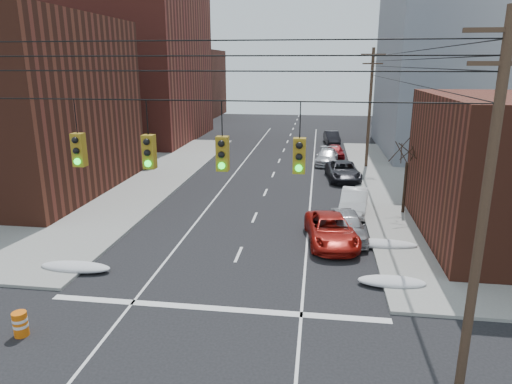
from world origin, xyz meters
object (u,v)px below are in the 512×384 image
(parked_car_f, at_px, (332,138))
(lot_car_b, at_px, (129,161))
(parked_car_d, at_px, (327,157))
(parked_car_e, at_px, (336,151))
(parked_car_c, at_px, (343,171))
(lot_car_c, at_px, (2,184))
(construction_barrel, at_px, (20,324))
(lot_car_a, at_px, (64,178))
(lot_car_d, at_px, (83,166))
(parked_car_b, at_px, (354,202))
(red_pickup, at_px, (331,230))
(parked_car_a, at_px, (347,225))

(parked_car_f, bearing_deg, lot_car_b, -144.35)
(parked_car_d, height_order, parked_car_e, parked_car_d)
(parked_car_c, relative_size, lot_car_c, 1.07)
(lot_car_b, bearing_deg, construction_barrel, 176.80)
(lot_car_a, height_order, lot_car_c, lot_car_a)
(parked_car_c, bearing_deg, parked_car_f, 85.63)
(parked_car_d, distance_m, lot_car_c, 28.39)
(parked_car_f, xyz_separation_m, lot_car_d, (-22.34, -19.73, 0.08))
(lot_car_a, bearing_deg, lot_car_c, 108.88)
(parked_car_d, xyz_separation_m, parked_car_e, (0.95, 3.56, -0.06))
(lot_car_c, bearing_deg, parked_car_c, -79.40)
(parked_car_d, height_order, parked_car_f, parked_car_f)
(parked_car_b, distance_m, lot_car_c, 25.96)
(lot_car_b, bearing_deg, parked_car_b, -134.81)
(red_pickup, bearing_deg, parked_car_c, 77.49)
(parked_car_f, height_order, lot_car_c, lot_car_c)
(parked_car_c, bearing_deg, parked_car_d, 95.64)
(parked_car_e, xyz_separation_m, lot_car_d, (-22.55, -11.07, 0.17))
(parked_car_e, relative_size, lot_car_c, 0.76)
(red_pickup, distance_m, construction_barrel, 15.56)
(lot_car_b, bearing_deg, lot_car_c, 129.45)
(parked_car_a, bearing_deg, lot_car_a, 153.88)
(lot_car_a, height_order, construction_barrel, lot_car_a)
(parked_car_f, distance_m, lot_car_d, 29.80)
(red_pickup, relative_size, lot_car_c, 1.06)
(parked_car_c, height_order, parked_car_d, parked_car_c)
(parked_car_f, bearing_deg, parked_car_e, -95.27)
(parked_car_f, height_order, construction_barrel, parked_car_f)
(parked_car_b, xyz_separation_m, lot_car_d, (-23.20, 7.73, 0.06))
(parked_car_e, distance_m, lot_car_c, 31.14)
(red_pickup, distance_m, parked_car_f, 33.06)
(lot_car_d, relative_size, construction_barrel, 4.33)
(parked_car_f, distance_m, construction_barrel, 45.31)
(lot_car_a, distance_m, lot_car_c, 4.35)
(construction_barrel, bearing_deg, lot_car_a, 115.80)
(lot_car_c, bearing_deg, parked_car_e, -61.88)
(lot_car_c, distance_m, construction_barrel, 21.26)
(parked_car_a, height_order, lot_car_d, parked_car_a)
(red_pickup, xyz_separation_m, lot_car_c, (-24.35, 6.24, 0.14))
(parked_car_c, relative_size, parked_car_e, 1.41)
(parked_car_d, bearing_deg, lot_car_a, -143.85)
(parked_car_e, bearing_deg, parked_car_b, -93.22)
(parked_car_c, relative_size, parked_car_d, 1.10)
(parked_car_c, distance_m, parked_car_f, 18.42)
(parked_car_b, xyz_separation_m, parked_car_e, (-0.65, 18.80, -0.11))
(lot_car_c, height_order, construction_barrel, lot_car_c)
(parked_car_b, height_order, lot_car_b, parked_car_b)
(parked_car_d, xyz_separation_m, lot_car_a, (-20.59, -12.40, 0.20))
(parked_car_b, distance_m, parked_car_c, 9.05)
(parked_car_c, xyz_separation_m, parked_car_d, (-1.29, 6.19, -0.04))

